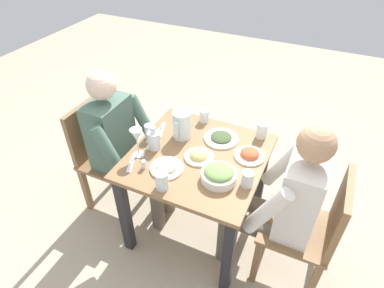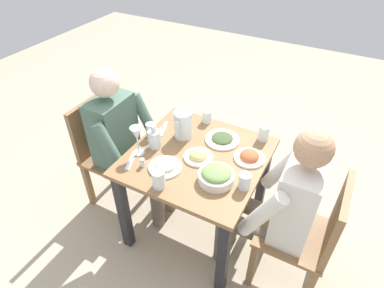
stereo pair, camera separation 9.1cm
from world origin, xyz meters
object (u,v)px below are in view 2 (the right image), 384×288
Objects in this scene: diner_near at (125,141)px; wine_glass at (137,135)px; water_glass_by_pitcher at (159,179)px; chair_near at (106,148)px; salt_shaker at (143,162)px; plate_dolmas at (222,139)px; water_glass_center at (245,181)px; water_pitcher at (183,125)px; plate_fries at (198,156)px; salad_bowl at (216,175)px; water_glass_far_left at (207,116)px; water_glass_near_right at (151,130)px; plate_beans at (165,166)px; water_glass_near_left at (264,133)px; oil_carafe at (154,140)px; dining_table at (197,170)px; plate_rice_curry at (249,157)px; diner_far at (279,203)px; chair_far at (310,233)px.

wine_glass is at bearing 59.74° from diner_near.
water_glass_by_pitcher is 0.58× the size of wine_glass.
salt_shaker is (0.22, 0.52, 0.25)m from chair_near.
plate_dolmas is 2.39× the size of water_glass_center.
water_pitcher is 0.26m from plate_fries.
wine_glass is at bearing -29.60° from water_pitcher.
water_glass_far_left is at bearing -148.85° from salad_bowl.
chair_near is 0.80m from water_glass_far_left.
diner_near is 0.60m from water_glass_by_pitcher.
wine_glass reaches higher than salad_bowl.
diner_near reaches higher than salad_bowl.
diner_near reaches higher than wine_glass.
salad_bowl is at bearing 72.67° from water_glass_near_right.
plate_beans is 0.69m from water_glass_near_left.
water_glass_center is at bearing 92.53° from wine_glass.
salad_bowl is 0.32m from plate_beans.
salt_shaker is at bearing -78.68° from water_glass_center.
wine_glass is (0.51, -0.22, 0.10)m from water_glass_far_left.
water_glass_far_left is 0.45m from oil_carafe.
salad_bowl is at bearing 53.16° from dining_table.
water_pitcher is 0.33m from wine_glass.
plate_beans is 2.24× the size of water_glass_far_left.
oil_carafe is at bearing -79.54° from dining_table.
diner_near reaches higher than salt_shaker.
plate_rice_curry is at bearing -2.50° from water_glass_near_left.
salt_shaker is (0.09, -0.44, -0.01)m from salad_bowl.
diner_near is 5.61× the size of salad_bowl.
plate_beans is at bearing -79.44° from diner_far.
chair_far reaches higher than water_glass_center.
salad_bowl is (0.28, 0.37, -0.05)m from water_pitcher.
dining_table is at bearing 149.64° from plate_beans.
chair_near reaches higher than water_glass_by_pitcher.
water_glass_near_right reaches higher than plate_fries.
dining_table is 0.39m from water_glass_by_pitcher.
plate_fries is at bearing -125.32° from salad_bowl.
water_glass_near_right is 0.11m from oil_carafe.
chair_near is (0.02, -0.76, -0.09)m from dining_table.
dining_table is 4.31× the size of plate_rice_curry.
chair_far is at bearing 84.77° from dining_table.
water_glass_by_pitcher is at bearing -38.29° from plate_rice_curry.
water_glass_by_pitcher is at bearing -14.27° from plate_dolmas.
water_pitcher is at bearing -127.07° from dining_table.
wine_glass is 1.19× the size of oil_carafe.
water_glass_center is at bearing -82.65° from chair_far.
water_glass_near_left is at bearing -149.37° from diner_far.
water_glass_by_pitcher is (0.32, -0.08, 0.04)m from plate_fries.
chair_far is at bearing 88.23° from chair_near.
water_glass_near_left is at bearing 109.20° from chair_near.
wine_glass is (0.28, -0.16, 0.05)m from water_pitcher.
water_glass_center is 1.77× the size of salt_shaker.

